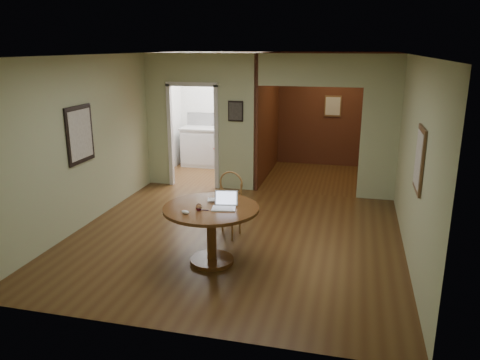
% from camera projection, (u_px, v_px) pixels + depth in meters
% --- Properties ---
extents(floor, '(5.00, 5.00, 0.00)m').
position_uv_depth(floor, '(234.00, 238.00, 7.14)').
color(floor, '#4A2C15').
rests_on(floor, ground).
extents(room_shell, '(5.20, 7.50, 5.00)m').
position_uv_depth(room_shell, '(249.00, 122.00, 9.78)').
color(room_shell, silver).
rests_on(room_shell, ground).
extents(dining_table, '(1.27, 1.27, 0.79)m').
position_uv_depth(dining_table, '(211.00, 222.00, 6.20)').
color(dining_table, '#5E3117').
rests_on(dining_table, ground).
extents(chair, '(0.48, 0.48, 0.99)m').
position_uv_depth(chair, '(229.00, 201.00, 7.15)').
color(chair, brown).
rests_on(chair, ground).
extents(open_laptop, '(0.34, 0.31, 0.21)m').
position_uv_depth(open_laptop, '(225.00, 203.00, 6.10)').
color(open_laptop, white).
rests_on(open_laptop, dining_table).
extents(closed_laptop, '(0.39, 0.30, 0.03)m').
position_uv_depth(closed_laptop, '(220.00, 202.00, 6.31)').
color(closed_laptop, silver).
rests_on(closed_laptop, dining_table).
extents(mouse, '(0.13, 0.10, 0.05)m').
position_uv_depth(mouse, '(185.00, 212.00, 5.88)').
color(mouse, white).
rests_on(mouse, dining_table).
extents(wine_glass, '(0.08, 0.08, 0.09)m').
position_uv_depth(wine_glass, '(199.00, 207.00, 6.00)').
color(wine_glass, white).
rests_on(wine_glass, dining_table).
extents(pen, '(0.14, 0.02, 0.01)m').
position_uv_depth(pen, '(203.00, 210.00, 6.02)').
color(pen, navy).
rests_on(pen, dining_table).
extents(kitchen_cabinet, '(2.06, 0.60, 0.94)m').
position_uv_depth(kitchen_cabinet, '(223.00, 148.00, 11.24)').
color(kitchen_cabinet, white).
rests_on(kitchen_cabinet, ground).
extents(grocery_bag, '(0.39, 0.36, 0.33)m').
position_uv_depth(grocery_bag, '(250.00, 123.00, 10.92)').
color(grocery_bag, beige).
rests_on(grocery_bag, kitchen_cabinet).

